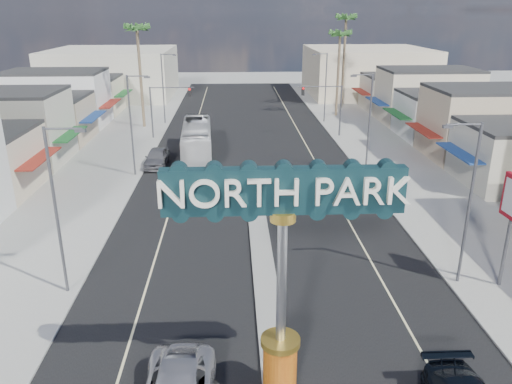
{
  "coord_description": "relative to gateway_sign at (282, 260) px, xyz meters",
  "views": [
    {
      "loc": [
        -1.66,
        -13.6,
        14.19
      ],
      "look_at": [
        -0.41,
        12.68,
        4.56
      ],
      "focal_mm": 35.0,
      "sensor_mm": 36.0,
      "label": 1
    }
  ],
  "objects": [
    {
      "name": "traffic_signal_right",
      "position": [
        9.18,
        42.02,
        -1.65
      ],
      "size": [
        5.09,
        0.45,
        6.0
      ],
      "color": "#47474C",
      "rests_on": "ground"
    },
    {
      "name": "city_bus",
      "position": [
        -5.37,
        34.41,
        -4.24
      ],
      "size": [
        3.45,
        12.26,
        3.38
      ],
      "primitive_type": "imported",
      "rotation": [
        0.0,
        0.0,
        0.05
      ],
      "color": "silver",
      "rests_on": "ground"
    },
    {
      "name": "road",
      "position": [
        0.0,
        28.02,
        -5.92
      ],
      "size": [
        20.0,
        120.0,
        0.01
      ],
      "primitive_type": "cube",
      "color": "black",
      "rests_on": "ground"
    },
    {
      "name": "streetlight_l_near",
      "position": [
        -10.43,
        8.02,
        -0.86
      ],
      "size": [
        2.03,
        0.22,
        9.0
      ],
      "color": "#47474C",
      "rests_on": "ground"
    },
    {
      "name": "car_parked_left",
      "position": [
        -9.0,
        30.96,
        -5.08
      ],
      "size": [
        2.19,
        5.08,
        1.71
      ],
      "primitive_type": "imported",
      "rotation": [
        0.0,
        0.0,
        -0.04
      ],
      "color": "slate",
      "rests_on": "ground"
    },
    {
      "name": "streetlight_l_mid",
      "position": [
        -10.43,
        28.02,
        -0.86
      ],
      "size": [
        2.03,
        0.22,
        9.0
      ],
      "color": "#47474C",
      "rests_on": "ground"
    },
    {
      "name": "streetlight_r_mid",
      "position": [
        10.43,
        28.02,
        -0.86
      ],
      "size": [
        2.03,
        0.22,
        9.0
      ],
      "color": "#47474C",
      "rests_on": "ground"
    },
    {
      "name": "sidewalk_left",
      "position": [
        -14.0,
        28.02,
        -5.87
      ],
      "size": [
        8.0,
        120.0,
        0.12
      ],
      "primitive_type": "cube",
      "color": "gray",
      "rests_on": "ground"
    },
    {
      "name": "sidewalk_right",
      "position": [
        14.0,
        28.02,
        -5.87
      ],
      "size": [
        8.0,
        120.0,
        0.12
      ],
      "primitive_type": "cube",
      "color": "gray",
      "rests_on": "ground"
    },
    {
      "name": "palm_left_far",
      "position": [
        -13.0,
        48.02,
        5.57
      ],
      "size": [
        2.6,
        2.6,
        13.1
      ],
      "color": "brown",
      "rests_on": "ground"
    },
    {
      "name": "ground",
      "position": [
        0.0,
        28.02,
        -5.93
      ],
      "size": [
        160.0,
        160.0,
        0.0
      ],
      "primitive_type": "plane",
      "color": "gray",
      "rests_on": "ground"
    },
    {
      "name": "median_island",
      "position": [
        0.0,
        12.02,
        -5.85
      ],
      "size": [
        1.3,
        30.0,
        0.16
      ],
      "primitive_type": "cube",
      "color": "gray",
      "rests_on": "ground"
    },
    {
      "name": "gateway_sign",
      "position": [
        0.0,
        0.0,
        0.0
      ],
      "size": [
        8.2,
        1.5,
        9.15
      ],
      "color": "#B93C0E",
      "rests_on": "median_island"
    },
    {
      "name": "backdrop_far_left",
      "position": [
        -22.0,
        73.02,
        -1.93
      ],
      "size": [
        20.0,
        20.0,
        8.0
      ],
      "primitive_type": "cube",
      "color": "#B7B29E",
      "rests_on": "ground"
    },
    {
      "name": "palm_right_mid",
      "position": [
        13.0,
        54.02,
        4.67
      ],
      "size": [
        2.6,
        2.6,
        12.1
      ],
      "color": "brown",
      "rests_on": "ground"
    },
    {
      "name": "palm_right_far",
      "position": [
        15.0,
        60.02,
        6.46
      ],
      "size": [
        2.6,
        2.6,
        14.1
      ],
      "color": "brown",
      "rests_on": "ground"
    },
    {
      "name": "streetlight_r_far",
      "position": [
        10.43,
        50.02,
        -0.86
      ],
      "size": [
        2.03,
        0.22,
        9.0
      ],
      "color": "#47474C",
      "rests_on": "ground"
    },
    {
      "name": "traffic_signal_left",
      "position": [
        -9.18,
        42.02,
        -1.65
      ],
      "size": [
        5.09,
        0.45,
        6.0
      ],
      "color": "#47474C",
      "rests_on": "ground"
    },
    {
      "name": "backdrop_far_right",
      "position": [
        22.0,
        73.02,
        -1.93
      ],
      "size": [
        20.0,
        20.0,
        8.0
      ],
      "primitive_type": "cube",
      "color": "beige",
      "rests_on": "ground"
    },
    {
      "name": "storefront_row_left",
      "position": [
        -24.0,
        41.02,
        -2.93
      ],
      "size": [
        12.0,
        42.0,
        6.0
      ],
      "primitive_type": "cube",
      "color": "beige",
      "rests_on": "ground"
    },
    {
      "name": "storefront_row_right",
      "position": [
        24.0,
        41.02,
        -2.93
      ],
      "size": [
        12.0,
        42.0,
        6.0
      ],
      "primitive_type": "cube",
      "color": "#B7B29E",
      "rests_on": "ground"
    },
    {
      "name": "streetlight_r_near",
      "position": [
        10.43,
        8.02,
        -0.86
      ],
      "size": [
        2.03,
        0.22,
        9.0
      ],
      "color": "#47474C",
      "rests_on": "ground"
    },
    {
      "name": "streetlight_l_far",
      "position": [
        -10.43,
        50.02,
        -0.86
      ],
      "size": [
        2.03,
        0.22,
        9.0
      ],
      "color": "#47474C",
      "rests_on": "ground"
    }
  ]
}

